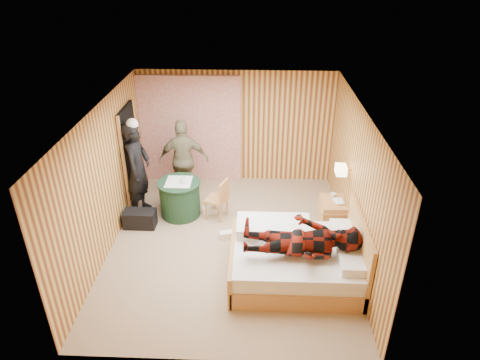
{
  "coord_description": "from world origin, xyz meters",
  "views": [
    {
      "loc": [
        0.43,
        -6.22,
        4.68
      ],
      "look_at": [
        0.16,
        0.47,
        1.05
      ],
      "focal_mm": 32.0,
      "sensor_mm": 36.0,
      "label": 1
    }
  ],
  "objects_px": {
    "wall_lamp": "(341,170)",
    "chair_far": "(184,175)",
    "round_table": "(180,198)",
    "chair_near": "(220,197)",
    "man_on_bed": "(303,233)",
    "nightstand": "(332,214)",
    "duffel_bag": "(140,219)",
    "woman_standing": "(138,169)",
    "man_at_table": "(184,160)",
    "bed": "(297,259)"
  },
  "relations": [
    {
      "from": "chair_far",
      "to": "duffel_bag",
      "type": "bearing_deg",
      "value": -134.01
    },
    {
      "from": "bed",
      "to": "man_at_table",
      "type": "xyz_separation_m",
      "value": [
        -2.16,
        2.42,
        0.54
      ]
    },
    {
      "from": "nightstand",
      "to": "man_on_bed",
      "type": "height_order",
      "value": "man_on_bed"
    },
    {
      "from": "round_table",
      "to": "chair_far",
      "type": "height_order",
      "value": "chair_far"
    },
    {
      "from": "man_on_bed",
      "to": "nightstand",
      "type": "bearing_deg",
      "value": 65.16
    },
    {
      "from": "wall_lamp",
      "to": "chair_near",
      "type": "bearing_deg",
      "value": 170.25
    },
    {
      "from": "round_table",
      "to": "man_on_bed",
      "type": "bearing_deg",
      "value": -41.73
    },
    {
      "from": "nightstand",
      "to": "chair_far",
      "type": "xyz_separation_m",
      "value": [
        -2.93,
        1.04,
        0.23
      ]
    },
    {
      "from": "wall_lamp",
      "to": "man_at_table",
      "type": "relative_size",
      "value": 0.15
    },
    {
      "from": "wall_lamp",
      "to": "chair_far",
      "type": "height_order",
      "value": "wall_lamp"
    },
    {
      "from": "chair_far",
      "to": "man_on_bed",
      "type": "xyz_separation_m",
      "value": [
        2.2,
        -2.61,
        0.44
      ]
    },
    {
      "from": "round_table",
      "to": "chair_near",
      "type": "bearing_deg",
      "value": -7.44
    },
    {
      "from": "man_at_table",
      "to": "bed",
      "type": "bearing_deg",
      "value": 127.12
    },
    {
      "from": "chair_far",
      "to": "man_at_table",
      "type": "xyz_separation_m",
      "value": [
        0.02,
        0.04,
        0.32
      ]
    },
    {
      "from": "bed",
      "to": "chair_near",
      "type": "relative_size",
      "value": 2.45
    },
    {
      "from": "man_on_bed",
      "to": "duffel_bag",
      "type": "bearing_deg",
      "value": 152.64
    },
    {
      "from": "nightstand",
      "to": "chair_far",
      "type": "bearing_deg",
      "value": 160.54
    },
    {
      "from": "round_table",
      "to": "man_at_table",
      "type": "relative_size",
      "value": 0.48
    },
    {
      "from": "wall_lamp",
      "to": "bed",
      "type": "xyz_separation_m",
      "value": [
        -0.8,
        -1.25,
        -0.98
      ]
    },
    {
      "from": "round_table",
      "to": "chair_near",
      "type": "height_order",
      "value": "chair_near"
    },
    {
      "from": "duffel_bag",
      "to": "man_at_table",
      "type": "height_order",
      "value": "man_at_table"
    },
    {
      "from": "duffel_bag",
      "to": "woman_standing",
      "type": "xyz_separation_m",
      "value": [
        -0.09,
        0.55,
        0.78
      ]
    },
    {
      "from": "wall_lamp",
      "to": "man_at_table",
      "type": "height_order",
      "value": "man_at_table"
    },
    {
      "from": "nightstand",
      "to": "woman_standing",
      "type": "bearing_deg",
      "value": 172.86
    },
    {
      "from": "round_table",
      "to": "man_at_table",
      "type": "xyz_separation_m",
      "value": [
        0.0,
        0.7,
        0.49
      ]
    },
    {
      "from": "bed",
      "to": "wall_lamp",
      "type": "bearing_deg",
      "value": 57.29
    },
    {
      "from": "chair_far",
      "to": "duffel_bag",
      "type": "relative_size",
      "value": 1.56
    },
    {
      "from": "woman_standing",
      "to": "man_on_bed",
      "type": "xyz_separation_m",
      "value": [
        2.98,
        -2.04,
        0.04
      ]
    },
    {
      "from": "woman_standing",
      "to": "wall_lamp",
      "type": "bearing_deg",
      "value": -92.91
    },
    {
      "from": "duffel_bag",
      "to": "woman_standing",
      "type": "distance_m",
      "value": 0.95
    },
    {
      "from": "chair_far",
      "to": "woman_standing",
      "type": "relative_size",
      "value": 0.49
    },
    {
      "from": "bed",
      "to": "man_at_table",
      "type": "height_order",
      "value": "man_at_table"
    },
    {
      "from": "nightstand",
      "to": "round_table",
      "type": "xyz_separation_m",
      "value": [
        -2.92,
        0.37,
        0.06
      ]
    },
    {
      "from": "chair_far",
      "to": "duffel_bag",
      "type": "xyz_separation_m",
      "value": [
        -0.68,
        -1.12,
        -0.37
      ]
    },
    {
      "from": "chair_far",
      "to": "nightstand",
      "type": "bearing_deg",
      "value": -32.01
    },
    {
      "from": "bed",
      "to": "chair_near",
      "type": "bearing_deg",
      "value": 130.16
    },
    {
      "from": "round_table",
      "to": "duffel_bag",
      "type": "xyz_separation_m",
      "value": [
        -0.7,
        -0.46,
        -0.2
      ]
    },
    {
      "from": "chair_near",
      "to": "bed",
      "type": "bearing_deg",
      "value": 61.31
    },
    {
      "from": "nightstand",
      "to": "chair_near",
      "type": "height_order",
      "value": "chair_near"
    },
    {
      "from": "man_at_table",
      "to": "wall_lamp",
      "type": "bearing_deg",
      "value": 153.73
    },
    {
      "from": "woman_standing",
      "to": "round_table",
      "type": "bearing_deg",
      "value": -90.86
    },
    {
      "from": "man_at_table",
      "to": "man_on_bed",
      "type": "xyz_separation_m",
      "value": [
        2.19,
        -2.65,
        0.12
      ]
    },
    {
      "from": "duffel_bag",
      "to": "bed",
      "type": "bearing_deg",
      "value": -23.48
    },
    {
      "from": "wall_lamp",
      "to": "chair_far",
      "type": "distance_m",
      "value": 3.28
    },
    {
      "from": "chair_far",
      "to": "woman_standing",
      "type": "height_order",
      "value": "woman_standing"
    },
    {
      "from": "round_table",
      "to": "woman_standing",
      "type": "distance_m",
      "value": 0.98
    },
    {
      "from": "duffel_bag",
      "to": "man_at_table",
      "type": "xyz_separation_m",
      "value": [
        0.7,
        1.16,
        0.69
      ]
    },
    {
      "from": "bed",
      "to": "chair_far",
      "type": "xyz_separation_m",
      "value": [
        -2.18,
        2.39,
        0.22
      ]
    },
    {
      "from": "nightstand",
      "to": "chair_far",
      "type": "height_order",
      "value": "chair_far"
    },
    {
      "from": "wall_lamp",
      "to": "man_on_bed",
      "type": "relative_size",
      "value": 0.15
    }
  ]
}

